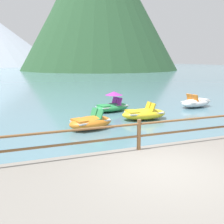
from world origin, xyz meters
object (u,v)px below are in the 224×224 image
(pedal_boat_0, at_px, (144,114))
(pedal_boat_2, at_px, (196,103))
(pedal_boat_5, at_px, (91,122))
(pedal_boat_4, at_px, (112,105))

(pedal_boat_0, xyz_separation_m, pedal_boat_2, (4.92, 2.03, 0.00))
(pedal_boat_0, bearing_deg, pedal_boat_2, 22.40)
(pedal_boat_0, distance_m, pedal_boat_2, 5.32)
(pedal_boat_5, bearing_deg, pedal_boat_0, 15.65)
(pedal_boat_4, height_order, pedal_boat_5, pedal_boat_4)
(pedal_boat_2, relative_size, pedal_boat_4, 1.01)
(pedal_boat_0, xyz_separation_m, pedal_boat_5, (-3.17, -0.89, 0.01))
(pedal_boat_2, distance_m, pedal_boat_5, 8.60)
(pedal_boat_0, distance_m, pedal_boat_4, 2.74)
(pedal_boat_2, bearing_deg, pedal_boat_0, -157.60)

